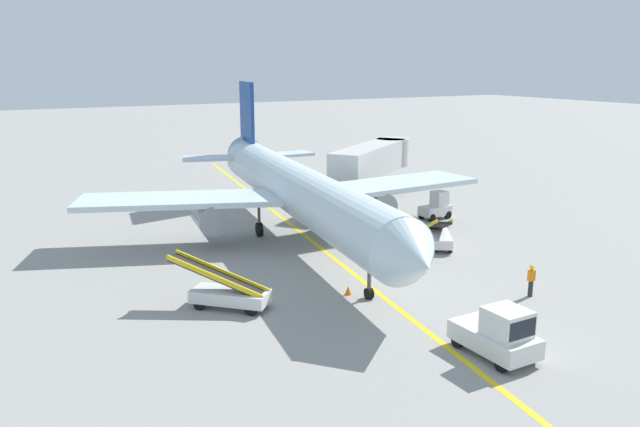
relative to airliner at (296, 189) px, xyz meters
The scene contains 12 objects.
ground_plane 11.37m from the airliner, 96.37° to the right, with size 300.00×300.00×0.00m, color gray.
taxi_line_yellow 6.71m from the airliner, 90.81° to the right, with size 0.30×80.00×0.01m, color yellow.
airliner is the anchor object (origin of this frame).
jet_bridge 14.36m from the airliner, 34.98° to the left, with size 11.78×9.61×4.85m.
pushback_tug 20.08m from the airliner, 92.17° to the right, with size 1.98×3.64×2.20m.
baggage_tug_near_wing 12.25m from the airliner, ahead, with size 2.51×1.54×2.10m.
belt_loader_forward_hold 9.85m from the airliner, 40.88° to the right, with size 3.72×4.90×2.59m.
belt_loader_aft_hold 13.12m from the airliner, 131.43° to the right, with size 4.46×4.38×2.59m.
ground_crew_marshaller 16.76m from the airliner, 70.10° to the right, with size 0.36×0.24×1.70m.
ground_crew_wing_walker 6.62m from the airliner, 49.70° to the right, with size 0.36×0.24×1.70m.
safety_cone_nose_left 6.32m from the airliner, ahead, with size 0.36×0.36×0.44m, color orange.
safety_cone_nose_right 11.61m from the airliner, 102.52° to the right, with size 0.36×0.36×0.44m, color orange.
Camera 1 is at (-17.35, -26.76, 11.73)m, focal length 35.83 mm.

